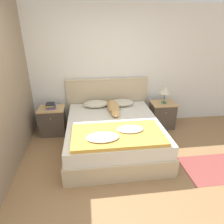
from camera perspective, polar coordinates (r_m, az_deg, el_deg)
ground_plane at (r=3.05m, az=0.24°, el=-21.11°), size 16.00×16.00×0.00m
wall_back at (r=4.36m, az=-3.44°, el=12.25°), size 9.00×0.06×2.55m
wall_side_left at (r=3.52m, az=-27.42°, el=6.73°), size 0.06×3.10×2.55m
bed at (r=3.74m, az=0.38°, el=-6.43°), size 1.71×1.94×0.54m
headboard at (r=4.51m, az=-1.28°, el=3.21°), size 1.79×0.06×1.08m
nightstand_left at (r=4.37m, az=-16.54°, el=-2.40°), size 0.52×0.43×0.58m
nightstand_right at (r=4.60m, az=14.12°, el=-0.76°), size 0.52×0.43×0.58m
pillow_left at (r=4.24m, az=-4.60°, el=2.36°), size 0.53×0.35×0.13m
pillow_right at (r=4.30m, az=2.70°, el=2.70°), size 0.53×0.35×0.13m
quilt at (r=3.13m, az=1.48°, el=-6.46°), size 1.43×0.79×0.10m
dog at (r=4.01m, az=0.45°, el=1.36°), size 0.24×0.84×0.18m
book_stack at (r=4.23m, az=-17.07°, el=1.74°), size 0.19×0.21×0.10m
table_lamp at (r=4.38m, az=14.96°, el=5.98°), size 0.23×0.23×0.37m
rug at (r=3.75m, az=26.92°, el=-14.19°), size 0.97×0.72×0.00m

